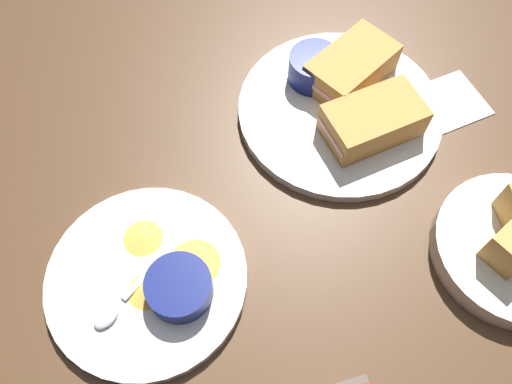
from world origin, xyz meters
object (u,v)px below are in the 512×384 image
object	(u,v)px
plate_sandwich_main	(339,111)
plate_chips_companion	(147,279)
sandwich_half_near	(373,120)
spoon_by_gravy_ramekin	(114,308)
ramekin_dark_sauce	(314,67)
spoon_by_dark_ramekin	(345,96)
ramekin_light_gravy	(179,287)
sandwich_half_far	(351,67)

from	to	relation	value
plate_sandwich_main	plate_chips_companion	world-z (taller)	same
sandwich_half_near	plate_chips_companion	size ratio (longest dim) A/B	0.58
sandwich_half_near	plate_sandwich_main	bearing A→B (deg)	-63.68
plate_chips_companion	spoon_by_gravy_ramekin	bearing A→B (deg)	34.79
plate_sandwich_main	sandwich_half_near	size ratio (longest dim) A/B	2.07
ramekin_dark_sauce	spoon_by_dark_ramekin	distance (cm)	6.12
ramekin_dark_sauce	ramekin_light_gravy	distance (cm)	37.02
ramekin_dark_sauce	sandwich_half_near	bearing A→B (deg)	111.44
plate_sandwich_main	plate_chips_companion	size ratio (longest dim) A/B	1.20
plate_sandwich_main	sandwich_half_far	xyz separation A→B (cm)	(-3.09, -4.63, 3.20)
plate_chips_companion	sandwich_half_far	bearing A→B (deg)	-147.67
spoon_by_dark_ramekin	plate_chips_companion	bearing A→B (deg)	29.74
ramekin_dark_sauce	spoon_by_gravy_ramekin	world-z (taller)	ramekin_dark_sauce
plate_sandwich_main	spoon_by_dark_ramekin	world-z (taller)	spoon_by_dark_ramekin
plate_chips_companion	ramekin_light_gravy	world-z (taller)	ramekin_light_gravy
spoon_by_dark_ramekin	spoon_by_gravy_ramekin	xyz separation A→B (cm)	(36.93, 21.62, 0.00)
ramekin_light_gravy	spoon_by_gravy_ramekin	distance (cm)	7.96
sandwich_half_far	plate_sandwich_main	bearing A→B (deg)	56.32
ramekin_light_gravy	spoon_by_gravy_ramekin	bearing A→B (deg)	-1.01
sandwich_half_far	plate_chips_companion	size ratio (longest dim) A/B	0.62
sandwich_half_far	spoon_by_dark_ramekin	distance (cm)	4.13
ramekin_light_gravy	spoon_by_gravy_ramekin	xyz separation A→B (cm)	(7.84, -0.14, -1.40)
plate_sandwich_main	sandwich_half_near	bearing A→B (deg)	116.32
sandwich_half_near	ramekin_light_gravy	size ratio (longest dim) A/B	1.82
spoon_by_gravy_ramekin	sandwich_half_near	bearing A→B (deg)	-158.34
sandwich_half_near	spoon_by_dark_ramekin	distance (cm)	6.90
sandwich_half_far	ramekin_light_gravy	size ratio (longest dim) A/B	1.94
ramekin_dark_sauce	spoon_by_gravy_ramekin	size ratio (longest dim) A/B	0.84
sandwich_half_near	spoon_by_gravy_ramekin	xyz separation A→B (cm)	(38.07, 15.12, -2.04)
sandwich_half_far	ramekin_light_gravy	distance (cm)	39.64
sandwich_half_near	spoon_by_dark_ramekin	bearing A→B (deg)	-80.00
plate_sandwich_main	plate_chips_companion	bearing A→B (deg)	28.70
spoon_by_dark_ramekin	spoon_by_gravy_ramekin	size ratio (longest dim) A/B	1.00
plate_sandwich_main	sandwich_half_far	world-z (taller)	sandwich_half_far
sandwich_half_near	ramekin_dark_sauce	xyz separation A→B (cm)	(4.43, -11.28, -0.09)
plate_sandwich_main	spoon_by_gravy_ramekin	size ratio (longest dim) A/B	3.28
sandwich_half_near	spoon_by_gravy_ramekin	world-z (taller)	sandwich_half_near
sandwich_half_near	sandwich_half_far	distance (cm)	9.64
sandwich_half_far	ramekin_dark_sauce	xyz separation A→B (cm)	(5.05, -1.66, -0.09)
sandwich_half_near	spoon_by_dark_ramekin	world-z (taller)	sandwich_half_near
spoon_by_gravy_ramekin	sandwich_half_far	bearing A→B (deg)	-147.40
sandwich_half_near	spoon_by_dark_ramekin	xyz separation A→B (cm)	(1.15, -6.49, -2.04)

